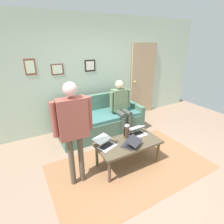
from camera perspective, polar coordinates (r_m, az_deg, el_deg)
The scene contains 12 objects.
ground_plane at distance 3.34m, azimuth 8.51°, elevation -18.06°, with size 7.68×7.68×0.00m, color #8F735E.
area_rug at distance 3.39m, azimuth 5.99°, elevation -17.05°, with size 2.81×1.64×0.01m, color #906240.
back_wall at distance 4.53m, azimuth -8.05°, elevation 12.07°, with size 7.04×0.11×2.70m.
interior_door at distance 5.37m, azimuth 9.82°, elevation 10.07°, with size 0.82×0.09×2.05m.
couch at distance 4.34m, azimuth -3.88°, elevation -2.77°, with size 2.02×0.85×0.88m.
coffee_table at distance 3.21m, azimuth 5.25°, elevation -10.40°, with size 1.15×0.59×0.47m.
laptop_left at distance 3.42m, azimuth 7.81°, elevation -6.41°, with size 0.35×0.30×0.16m.
laptop_center at distance 3.08m, azimuth 6.25°, elevation -9.98°, with size 0.39×0.39×0.15m.
laptop_right at distance 3.05m, azimuth -2.17°, elevation -10.12°, with size 0.39×0.40×0.13m.
french_press at distance 3.25m, azimuth 4.78°, elevation -6.23°, with size 0.11×0.09×0.28m.
person_standing at distance 2.56m, azimuth -12.42°, elevation -3.57°, with size 0.58×0.20×1.65m.
person_seated at distance 4.19m, azimuth 2.85°, elevation 2.58°, with size 0.55×0.51×1.28m.
Camera 1 is at (1.65, 1.94, 2.16)m, focal length 28.43 mm.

